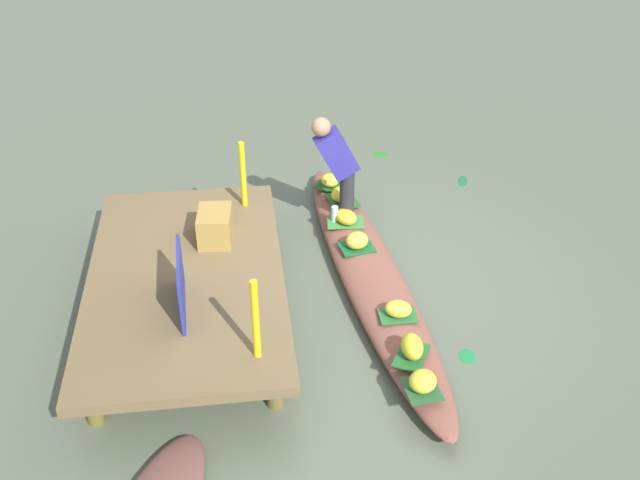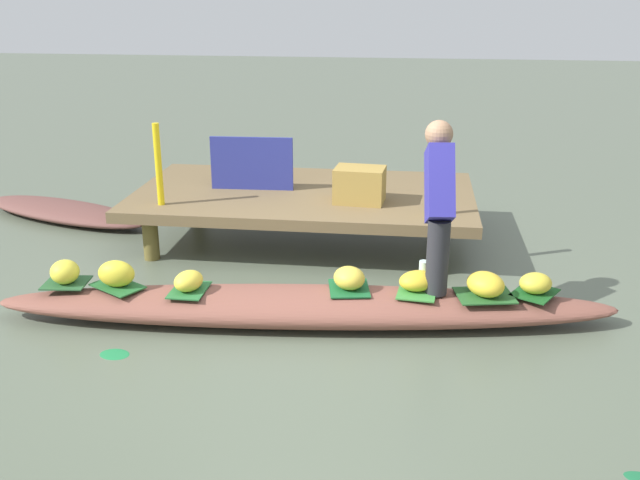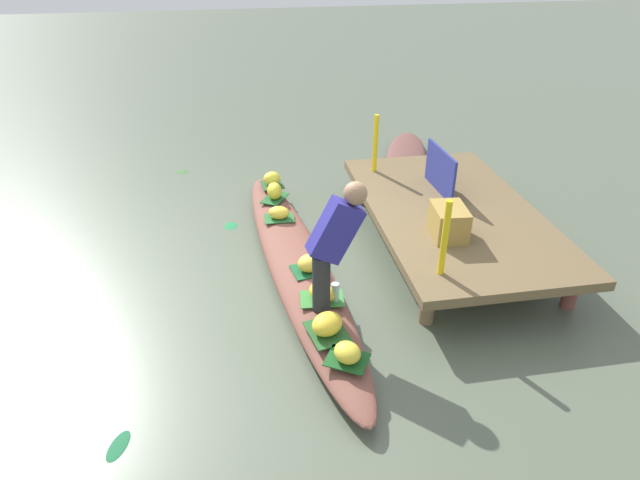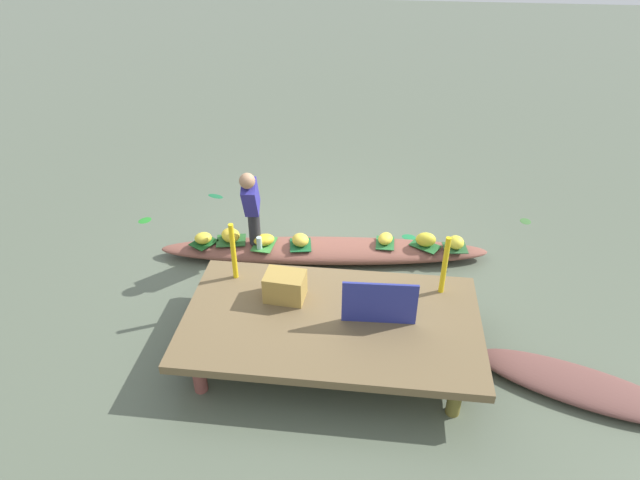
{
  "view_description": "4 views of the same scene",
  "coord_description": "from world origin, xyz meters",
  "px_view_note": "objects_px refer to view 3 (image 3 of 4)",
  "views": [
    {
      "loc": [
        -5.95,
        1.27,
        4.46
      ],
      "look_at": [
        0.08,
        0.5,
        0.51
      ],
      "focal_mm": 41.53,
      "sensor_mm": 36.0,
      "label": 1
    },
    {
      "loc": [
        0.72,
        -4.71,
        2.34
      ],
      "look_at": [
        0.05,
        0.42,
        0.49
      ],
      "focal_mm": 40.26,
      "sensor_mm": 36.0,
      "label": 2
    },
    {
      "loc": [
        4.91,
        -0.6,
        3.29
      ],
      "look_at": [
        -0.09,
        0.26,
        0.34
      ],
      "focal_mm": 31.32,
      "sensor_mm": 36.0,
      "label": 3
    },
    {
      "loc": [
        -0.67,
        6.28,
        4.43
      ],
      "look_at": [
        0.02,
        0.31,
        0.49
      ],
      "focal_mm": 30.91,
      "sensor_mm": 36.0,
      "label": 4
    }
  ],
  "objects_px": {
    "banana_bunch_0": "(272,179)",
    "banana_bunch_1": "(279,213)",
    "vendor_boat": "(297,264)",
    "banana_bunch_6": "(322,292)",
    "banana_bunch_3": "(327,324)",
    "banana_bunch_4": "(274,191)",
    "vendor_person": "(334,240)",
    "moored_boat": "(406,156)",
    "market_banner": "(440,170)",
    "banana_bunch_5": "(309,263)",
    "produce_crate": "(449,222)",
    "water_bottle": "(335,292)",
    "banana_bunch_2": "(347,352)"
  },
  "relations": [
    {
      "from": "banana_bunch_0",
      "to": "banana_bunch_5",
      "type": "bearing_deg",
      "value": 4.64
    },
    {
      "from": "vendor_boat",
      "to": "banana_bunch_5",
      "type": "xyz_separation_m",
      "value": [
        0.31,
        0.08,
        0.21
      ]
    },
    {
      "from": "banana_bunch_3",
      "to": "banana_bunch_4",
      "type": "xyz_separation_m",
      "value": [
        -2.67,
        -0.18,
        0.01
      ]
    },
    {
      "from": "vendor_boat",
      "to": "banana_bunch_1",
      "type": "height_order",
      "value": "banana_bunch_1"
    },
    {
      "from": "banana_bunch_4",
      "to": "vendor_person",
      "type": "relative_size",
      "value": 0.23
    },
    {
      "from": "banana_bunch_4",
      "to": "vendor_person",
      "type": "bearing_deg",
      "value": 7.4
    },
    {
      "from": "banana_bunch_0",
      "to": "moored_boat",
      "type": "bearing_deg",
      "value": 116.56
    },
    {
      "from": "banana_bunch_3",
      "to": "vendor_person",
      "type": "relative_size",
      "value": 0.24
    },
    {
      "from": "banana_bunch_6",
      "to": "vendor_boat",
      "type": "bearing_deg",
      "value": -171.5
    },
    {
      "from": "vendor_boat",
      "to": "banana_bunch_6",
      "type": "bearing_deg",
      "value": 2.88
    },
    {
      "from": "water_bottle",
      "to": "banana_bunch_4",
      "type": "bearing_deg",
      "value": -171.55
    },
    {
      "from": "moored_boat",
      "to": "banana_bunch_5",
      "type": "distance_m",
      "value": 3.77
    },
    {
      "from": "banana_bunch_0",
      "to": "banana_bunch_6",
      "type": "distance_m",
      "value": 2.6
    },
    {
      "from": "banana_bunch_5",
      "to": "water_bottle",
      "type": "relative_size",
      "value": 1.32
    },
    {
      "from": "banana_bunch_0",
      "to": "market_banner",
      "type": "distance_m",
      "value": 2.17
    },
    {
      "from": "banana_bunch_2",
      "to": "market_banner",
      "type": "relative_size",
      "value": 0.3
    },
    {
      "from": "banana_bunch_4",
      "to": "vendor_person",
      "type": "distance_m",
      "value": 2.4
    },
    {
      "from": "produce_crate",
      "to": "banana_bunch_1",
      "type": "bearing_deg",
      "value": -124.65
    },
    {
      "from": "banana_bunch_6",
      "to": "produce_crate",
      "type": "xyz_separation_m",
      "value": [
        -0.54,
        1.39,
        0.32
      ]
    },
    {
      "from": "banana_bunch_5",
      "to": "water_bottle",
      "type": "height_order",
      "value": "water_bottle"
    },
    {
      "from": "banana_bunch_4",
      "to": "market_banner",
      "type": "xyz_separation_m",
      "value": [
        0.6,
        1.89,
        0.39
      ]
    },
    {
      "from": "banana_bunch_2",
      "to": "water_bottle",
      "type": "relative_size",
      "value": 1.27
    },
    {
      "from": "banana_bunch_4",
      "to": "banana_bunch_6",
      "type": "xyz_separation_m",
      "value": [
        2.19,
        0.22,
        -0.03
      ]
    },
    {
      "from": "banana_bunch_6",
      "to": "banana_bunch_5",
      "type": "bearing_deg",
      "value": -175.61
    },
    {
      "from": "vendor_boat",
      "to": "banana_bunch_6",
      "type": "height_order",
      "value": "banana_bunch_6"
    },
    {
      "from": "vendor_boat",
      "to": "moored_boat",
      "type": "distance_m",
      "value": 3.55
    },
    {
      "from": "banana_bunch_0",
      "to": "banana_bunch_4",
      "type": "xyz_separation_m",
      "value": [
        0.4,
        -0.01,
        0.01
      ]
    },
    {
      "from": "banana_bunch_6",
      "to": "market_banner",
      "type": "xyz_separation_m",
      "value": [
        -1.59,
        1.68,
        0.42
      ]
    },
    {
      "from": "moored_boat",
      "to": "banana_bunch_5",
      "type": "relative_size",
      "value": 8.57
    },
    {
      "from": "banana_bunch_3",
      "to": "banana_bunch_4",
      "type": "height_order",
      "value": "banana_bunch_4"
    },
    {
      "from": "banana_bunch_2",
      "to": "banana_bunch_4",
      "type": "relative_size",
      "value": 0.86
    },
    {
      "from": "banana_bunch_2",
      "to": "market_banner",
      "type": "xyz_separation_m",
      "value": [
        -2.43,
        1.62,
        0.41
      ]
    },
    {
      "from": "banana_bunch_1",
      "to": "produce_crate",
      "type": "distance_m",
      "value": 1.98
    },
    {
      "from": "banana_bunch_0",
      "to": "banana_bunch_1",
      "type": "distance_m",
      "value": 0.95
    },
    {
      "from": "banana_bunch_6",
      "to": "water_bottle",
      "type": "relative_size",
      "value": 1.54
    },
    {
      "from": "banana_bunch_1",
      "to": "banana_bunch_4",
      "type": "bearing_deg",
      "value": 179.71
    },
    {
      "from": "vendor_boat",
      "to": "banana_bunch_3",
      "type": "height_order",
      "value": "banana_bunch_3"
    },
    {
      "from": "banana_bunch_6",
      "to": "produce_crate",
      "type": "distance_m",
      "value": 1.52
    },
    {
      "from": "vendor_boat",
      "to": "banana_bunch_3",
      "type": "distance_m",
      "value": 1.3
    },
    {
      "from": "banana_bunch_0",
      "to": "produce_crate",
      "type": "distance_m",
      "value": 2.62
    },
    {
      "from": "banana_bunch_0",
      "to": "banana_bunch_2",
      "type": "relative_size",
      "value": 0.96
    },
    {
      "from": "moored_boat",
      "to": "market_banner",
      "type": "distance_m",
      "value": 2.21
    },
    {
      "from": "banana_bunch_0",
      "to": "banana_bunch_2",
      "type": "height_order",
      "value": "banana_bunch_0"
    },
    {
      "from": "vendor_boat",
      "to": "produce_crate",
      "type": "height_order",
      "value": "produce_crate"
    },
    {
      "from": "moored_boat",
      "to": "banana_bunch_3",
      "type": "height_order",
      "value": "banana_bunch_3"
    },
    {
      "from": "moored_boat",
      "to": "banana_bunch_0",
      "type": "relative_size",
      "value": 9.35
    },
    {
      "from": "banana_bunch_3",
      "to": "banana_bunch_1",
      "type": "bearing_deg",
      "value": -175.12
    },
    {
      "from": "banana_bunch_1",
      "to": "banana_bunch_2",
      "type": "distance_m",
      "value": 2.5
    },
    {
      "from": "banana_bunch_1",
      "to": "vendor_person",
      "type": "xyz_separation_m",
      "value": [
        1.76,
        0.3,
        0.61
      ]
    },
    {
      "from": "banana_bunch_3",
      "to": "market_banner",
      "type": "height_order",
      "value": "market_banner"
    }
  ]
}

